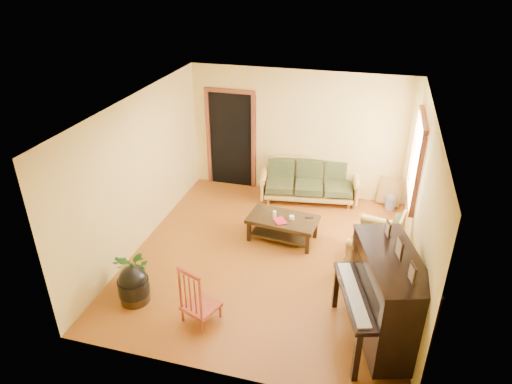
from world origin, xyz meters
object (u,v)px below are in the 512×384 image
(red_chair, at_px, (200,293))
(potted_plant, at_px, (134,269))
(coffee_table, at_px, (283,228))
(piano, at_px, (386,300))
(armchair, at_px, (374,239))
(ceramic_crock, at_px, (391,202))
(sofa, at_px, (309,181))
(footstool, at_px, (134,288))

(red_chair, bearing_deg, potted_plant, -177.28)
(coffee_table, xyz_separation_m, piano, (1.76, -1.99, 0.44))
(armchair, height_order, ceramic_crock, armchair)
(ceramic_crock, bearing_deg, sofa, -177.53)
(coffee_table, xyz_separation_m, footstool, (-1.75, -2.16, -0.00))
(coffee_table, distance_m, piano, 2.70)
(sofa, height_order, armchair, armchair)
(armchair, bearing_deg, red_chair, -126.71)
(sofa, xyz_separation_m, ceramic_crock, (1.65, 0.07, -0.29))
(sofa, relative_size, armchair, 2.17)
(armchair, relative_size, footstool, 1.98)
(sofa, distance_m, coffee_table, 1.61)
(coffee_table, bearing_deg, potted_plant, -135.83)
(footstool, height_order, red_chair, red_chair)
(footstool, distance_m, ceramic_crock, 5.25)
(sofa, height_order, potted_plant, sofa)
(coffee_table, height_order, potted_plant, potted_plant)
(red_chair, bearing_deg, footstool, -164.00)
(ceramic_crock, xyz_separation_m, potted_plant, (-3.75, -3.50, 0.18))
(sofa, bearing_deg, footstool, -125.68)
(armchair, distance_m, footstool, 3.83)
(ceramic_crock, bearing_deg, coffee_table, -138.28)
(armchair, bearing_deg, ceramic_crock, 93.15)
(piano, relative_size, red_chair, 1.62)
(armchair, distance_m, potted_plant, 3.81)
(sofa, distance_m, footstool, 4.23)
(footstool, distance_m, potted_plant, 0.37)
(sofa, height_order, footstool, sofa)
(sofa, bearing_deg, potted_plant, -129.73)
(coffee_table, bearing_deg, red_chair, -106.12)
(armchair, xyz_separation_m, footstool, (-3.32, -1.89, -0.23))
(armchair, relative_size, ceramic_crock, 3.42)
(footstool, bearing_deg, potted_plant, 115.82)
(coffee_table, height_order, footstool, coffee_table)
(piano, xyz_separation_m, footstool, (-3.51, -0.17, -0.45))
(coffee_table, relative_size, ceramic_crock, 4.58)
(red_chair, xyz_separation_m, ceramic_crock, (2.51, 3.93, -0.33))
(armchair, bearing_deg, footstool, -138.91)
(piano, relative_size, potted_plant, 2.42)
(armchair, distance_m, piano, 1.74)
(footstool, relative_size, red_chair, 0.49)
(armchair, height_order, footstool, armchair)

